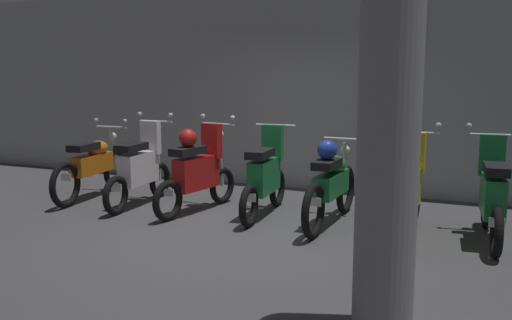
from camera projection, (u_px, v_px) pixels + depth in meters
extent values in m
plane|color=#424244|center=(237.00, 232.00, 6.83)|extent=(80.00, 80.00, 0.00)
cube|color=#9EA0A3|center=(311.00, 89.00, 9.18)|extent=(16.00, 0.30, 3.18)
torus|color=black|center=(116.00, 169.00, 9.22)|extent=(0.14, 0.66, 0.65)
torus|color=black|center=(65.00, 185.00, 8.00)|extent=(0.14, 0.66, 0.65)
cube|color=orange|center=(92.00, 164.00, 8.58)|extent=(0.29, 0.85, 0.28)
ellipsoid|color=orange|center=(97.00, 148.00, 8.69)|extent=(0.29, 0.46, 0.22)
cube|color=black|center=(84.00, 147.00, 8.36)|extent=(0.28, 0.54, 0.10)
cylinder|color=#B7BABF|center=(111.00, 127.00, 9.01)|extent=(0.56, 0.08, 0.04)
sphere|color=#B7BABF|center=(96.00, 120.00, 9.07)|extent=(0.07, 0.07, 0.07)
sphere|color=#B7BABF|center=(125.00, 121.00, 8.91)|extent=(0.07, 0.07, 0.07)
cylinder|color=#B7BABF|center=(113.00, 150.00, 9.12)|extent=(0.07, 0.16, 0.65)
sphere|color=silver|center=(113.00, 136.00, 9.08)|extent=(0.12, 0.12, 0.12)
cube|color=white|center=(66.00, 177.00, 8.01)|extent=(0.16, 0.02, 0.10)
torus|color=black|center=(160.00, 180.00, 8.67)|extent=(0.11, 0.53, 0.53)
torus|color=black|center=(116.00, 195.00, 7.60)|extent=(0.11, 0.53, 0.53)
cube|color=silver|center=(139.00, 168.00, 8.09)|extent=(0.25, 0.74, 0.44)
cube|color=silver|center=(151.00, 137.00, 8.35)|extent=(0.28, 0.13, 0.48)
cube|color=black|center=(131.00, 147.00, 7.89)|extent=(0.26, 0.53, 0.10)
cylinder|color=#B7BABF|center=(155.00, 121.00, 8.44)|extent=(0.56, 0.06, 0.04)
sphere|color=#B7BABF|center=(140.00, 114.00, 8.51)|extent=(0.07, 0.07, 0.07)
sphere|color=#B7BABF|center=(171.00, 115.00, 8.33)|extent=(0.07, 0.07, 0.07)
cylinder|color=#B7BABF|center=(158.00, 153.00, 8.56)|extent=(0.06, 0.15, 0.85)
sphere|color=silver|center=(157.00, 131.00, 8.51)|extent=(0.12, 0.12, 0.12)
cube|color=white|center=(116.00, 188.00, 7.61)|extent=(0.16, 0.02, 0.10)
torus|color=black|center=(222.00, 185.00, 8.25)|extent=(0.19, 0.54, 0.53)
torus|color=black|center=(168.00, 201.00, 7.30)|extent=(0.19, 0.54, 0.53)
cube|color=red|center=(196.00, 173.00, 7.73)|extent=(0.35, 0.76, 0.44)
cube|color=red|center=(212.00, 141.00, 7.95)|extent=(0.30, 0.17, 0.48)
cube|color=black|center=(188.00, 151.00, 7.55)|extent=(0.33, 0.56, 0.10)
cylinder|color=#B7BABF|center=(218.00, 124.00, 8.03)|extent=(0.56, 0.14, 0.04)
sphere|color=#B7BABF|center=(203.00, 116.00, 8.16)|extent=(0.07, 0.07, 0.07)
sphere|color=#B7BABF|center=(233.00, 118.00, 7.88)|extent=(0.07, 0.07, 0.07)
cylinder|color=#B7BABF|center=(220.00, 157.00, 8.15)|extent=(0.08, 0.16, 0.85)
sphere|color=silver|center=(220.00, 134.00, 8.09)|extent=(0.12, 0.12, 0.12)
cube|color=white|center=(169.00, 193.00, 7.31)|extent=(0.16, 0.04, 0.10)
sphere|color=red|center=(188.00, 138.00, 7.52)|extent=(0.24, 0.24, 0.24)
torus|color=black|center=(277.00, 188.00, 8.09)|extent=(0.12, 0.53, 0.53)
torus|color=black|center=(249.00, 206.00, 7.02)|extent=(0.12, 0.53, 0.53)
cube|color=#197238|center=(264.00, 176.00, 7.52)|extent=(0.26, 0.75, 0.44)
cube|color=#197238|center=(272.00, 142.00, 7.77)|extent=(0.29, 0.14, 0.48)
cube|color=black|center=(260.00, 154.00, 7.31)|extent=(0.27, 0.53, 0.10)
cylinder|color=#B7BABF|center=(276.00, 125.00, 7.87)|extent=(0.56, 0.07, 0.04)
cylinder|color=#B7BABF|center=(276.00, 159.00, 7.98)|extent=(0.06, 0.15, 0.85)
sphere|color=silver|center=(276.00, 136.00, 7.93)|extent=(0.12, 0.12, 0.12)
cube|color=white|center=(249.00, 198.00, 7.03)|extent=(0.16, 0.02, 0.10)
torus|color=black|center=(345.00, 189.00, 7.71)|extent=(0.11, 0.65, 0.65)
torus|color=black|center=(313.00, 211.00, 6.54)|extent=(0.11, 0.65, 0.65)
cube|color=#197238|center=(331.00, 184.00, 7.09)|extent=(0.25, 0.84, 0.28)
ellipsoid|color=#197238|center=(335.00, 165.00, 7.20)|extent=(0.28, 0.45, 0.22)
cube|color=black|center=(327.00, 164.00, 6.89)|extent=(0.26, 0.53, 0.10)
cylinder|color=#B7BABF|center=(345.00, 139.00, 7.50)|extent=(0.56, 0.06, 0.04)
cylinder|color=#B7BABF|center=(345.00, 166.00, 7.61)|extent=(0.06, 0.16, 0.65)
sphere|color=silver|center=(345.00, 150.00, 7.57)|extent=(0.12, 0.12, 0.12)
cube|color=white|center=(314.00, 202.00, 6.55)|extent=(0.16, 0.02, 0.10)
sphere|color=#1E389E|center=(327.00, 150.00, 6.86)|extent=(0.24, 0.24, 0.24)
torus|color=black|center=(414.00, 203.00, 7.20)|extent=(0.11, 0.53, 0.53)
torus|color=black|center=(395.00, 225.00, 6.17)|extent=(0.11, 0.53, 0.53)
cube|color=gold|center=(406.00, 190.00, 6.64)|extent=(0.25, 0.74, 0.44)
cube|color=gold|center=(413.00, 152.00, 6.89)|extent=(0.28, 0.13, 0.48)
cube|color=black|center=(405.00, 165.00, 6.45)|extent=(0.26, 0.53, 0.10)
cylinder|color=#B7BABF|center=(416.00, 133.00, 6.98)|extent=(0.56, 0.06, 0.04)
sphere|color=#B7BABF|center=(395.00, 124.00, 7.07)|extent=(0.07, 0.07, 0.07)
sphere|color=#B7BABF|center=(439.00, 125.00, 6.85)|extent=(0.07, 0.07, 0.07)
cylinder|color=#B7BABF|center=(415.00, 170.00, 7.09)|extent=(0.06, 0.15, 0.85)
sphere|color=silver|center=(416.00, 144.00, 7.04)|extent=(0.12, 0.12, 0.12)
cube|color=white|center=(396.00, 216.00, 6.18)|extent=(0.16, 0.02, 0.10)
sphere|color=black|center=(405.00, 150.00, 6.42)|extent=(0.24, 0.24, 0.24)
torus|color=black|center=(487.00, 207.00, 6.97)|extent=(0.15, 0.54, 0.53)
torus|color=black|center=(497.00, 233.00, 5.88)|extent=(0.15, 0.54, 0.53)
cube|color=#197238|center=(493.00, 195.00, 6.38)|extent=(0.30, 0.75, 0.44)
cube|color=#197238|center=(492.00, 155.00, 6.65)|extent=(0.29, 0.15, 0.48)
cube|color=black|center=(496.00, 169.00, 6.18)|extent=(0.29, 0.54, 0.10)
cylinder|color=#B7BABF|center=(492.00, 135.00, 6.74)|extent=(0.56, 0.09, 0.04)
sphere|color=#B7BABF|center=(469.00, 126.00, 6.80)|extent=(0.07, 0.07, 0.07)
cylinder|color=#B7BABF|center=(489.00, 174.00, 6.86)|extent=(0.07, 0.15, 0.85)
sphere|color=silver|center=(491.00, 147.00, 6.81)|extent=(0.12, 0.12, 0.12)
cube|color=white|center=(497.00, 223.00, 5.89)|extent=(0.16, 0.03, 0.10)
cylinder|color=gray|center=(389.00, 117.00, 4.07)|extent=(0.45, 0.45, 3.18)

